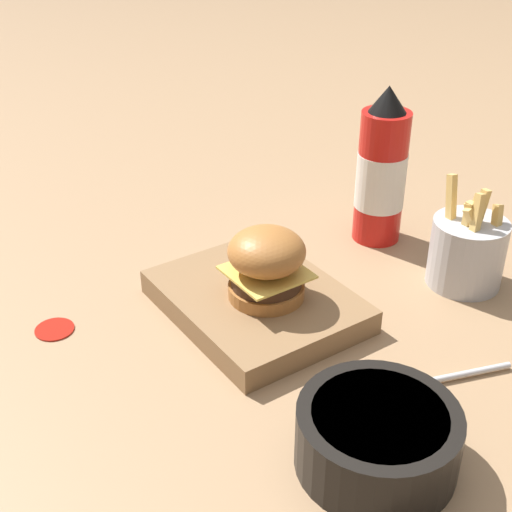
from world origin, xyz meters
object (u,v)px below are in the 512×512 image
Objects in this scene: fries_basket at (467,251)px; spoon at (428,381)px; burger at (267,264)px; serving_board at (256,301)px; ketchup_bottle at (381,173)px; side_bowl at (377,437)px.

spoon is at bearing 122.33° from fries_basket.
fries_basket reaches higher than burger.
serving_board reaches higher than spoon.
ketchup_bottle is (0.06, -0.26, 0.09)m from serving_board.
fries_basket is 0.36m from side_bowl.
spoon is (-0.28, 0.18, -0.10)m from ketchup_bottle.
burger is at bearing 72.55° from fries_basket.
fries_basket is (-0.08, -0.26, -0.03)m from burger.
fries_basket is (-0.10, -0.27, 0.03)m from serving_board.
burger is 0.27m from ketchup_bottle.
ketchup_bottle reaches higher than side_bowl.
spoon is (-0.22, -0.08, -0.01)m from serving_board.
burger is at bearing 106.89° from ketchup_bottle.
serving_board is 0.06m from burger.
burger is 0.27m from side_bowl.
ketchup_bottle reaches higher than serving_board.
side_bowl is (-0.26, 0.05, -0.04)m from burger.
ketchup_bottle is 0.17m from fries_basket.
serving_board is 1.77× the size of spoon.
fries_basket is at bearing -61.43° from side_bowl.
fries_basket is at bearing -110.36° from serving_board.
side_bowl is 0.14m from spoon.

